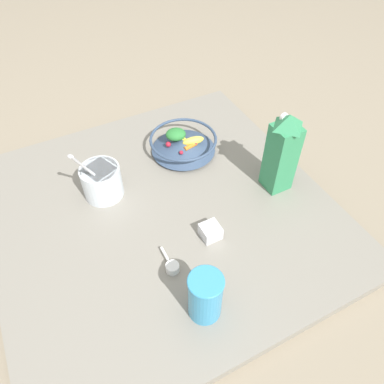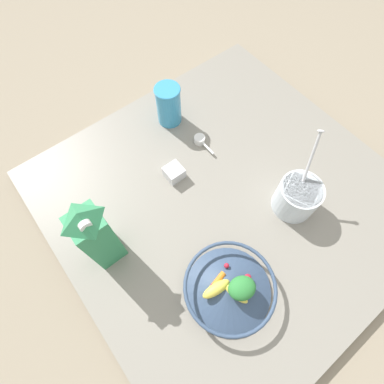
{
  "view_description": "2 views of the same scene",
  "coord_description": "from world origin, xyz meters",
  "px_view_note": "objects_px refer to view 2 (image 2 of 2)",
  "views": [
    {
      "loc": [
        0.27,
        0.72,
        0.93
      ],
      "look_at": [
        -0.08,
        0.05,
        0.12
      ],
      "focal_mm": 35.0,
      "sensor_mm": 36.0,
      "label": 1
    },
    {
      "loc": [
        -0.33,
        -0.25,
        0.87
      ],
      "look_at": [
        -0.1,
        0.04,
        0.13
      ],
      "focal_mm": 28.0,
      "sensor_mm": 36.0,
      "label": 2
    }
  ],
  "objects_px": {
    "yogurt_tub": "(298,196)",
    "spice_jar": "(174,173)",
    "drinking_cup": "(169,104)",
    "fruit_bowl": "(230,288)",
    "milk_carton": "(96,235)"
  },
  "relations": [
    {
      "from": "drinking_cup",
      "to": "spice_jar",
      "type": "height_order",
      "value": "drinking_cup"
    },
    {
      "from": "fruit_bowl",
      "to": "milk_carton",
      "type": "distance_m",
      "value": 0.36
    },
    {
      "from": "yogurt_tub",
      "to": "spice_jar",
      "type": "xyz_separation_m",
      "value": [
        -0.22,
        0.31,
        -0.04
      ]
    },
    {
      "from": "fruit_bowl",
      "to": "spice_jar",
      "type": "bearing_deg",
      "value": 75.36
    },
    {
      "from": "milk_carton",
      "to": "yogurt_tub",
      "type": "xyz_separation_m",
      "value": [
        0.51,
        -0.22,
        -0.08
      ]
    },
    {
      "from": "fruit_bowl",
      "to": "milk_carton",
      "type": "relative_size",
      "value": 0.86
    },
    {
      "from": "drinking_cup",
      "to": "spice_jar",
      "type": "relative_size",
      "value": 2.63
    },
    {
      "from": "milk_carton",
      "to": "spice_jar",
      "type": "height_order",
      "value": "milk_carton"
    },
    {
      "from": "yogurt_tub",
      "to": "drinking_cup",
      "type": "xyz_separation_m",
      "value": [
        -0.1,
        0.5,
        0.01
      ]
    },
    {
      "from": "fruit_bowl",
      "to": "spice_jar",
      "type": "distance_m",
      "value": 0.39
    },
    {
      "from": "yogurt_tub",
      "to": "drinking_cup",
      "type": "bearing_deg",
      "value": 100.84
    },
    {
      "from": "yogurt_tub",
      "to": "spice_jar",
      "type": "distance_m",
      "value": 0.38
    },
    {
      "from": "fruit_bowl",
      "to": "yogurt_tub",
      "type": "bearing_deg",
      "value": 12.4
    },
    {
      "from": "drinking_cup",
      "to": "milk_carton",
      "type": "bearing_deg",
      "value": -146.14
    },
    {
      "from": "fruit_bowl",
      "to": "spice_jar",
      "type": "xyz_separation_m",
      "value": [
        0.1,
        0.38,
        -0.02
      ]
    }
  ]
}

